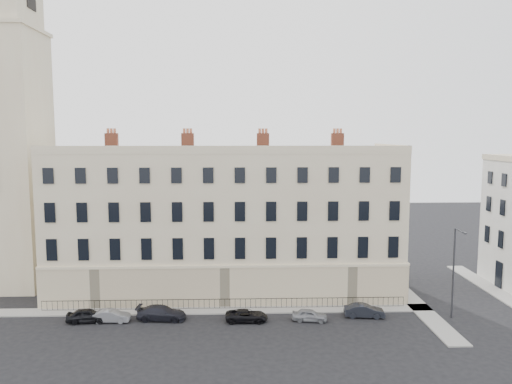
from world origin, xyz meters
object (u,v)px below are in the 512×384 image
car_b (111,316)px  streetlamp (454,269)px  car_a (88,315)px  car_e (310,315)px  car_d (247,316)px  car_f (364,311)px  car_c (162,313)px

car_b → streetlamp: 31.47m
car_a → streetlamp: bearing=-94.7°
car_a → streetlamp: streetlamp is taller
car_e → streetlamp: size_ratio=0.38×
car_d → car_f: 10.94m
car_a → car_d: car_a is taller
car_b → car_e: size_ratio=1.06×
car_f → streetlamp: bearing=-87.5°
car_a → streetlamp: (33.31, -0.23, 4.03)m
car_e → car_f: 5.25m
car_d → car_a: bearing=90.0°
car_d → streetlamp: 19.40m
car_c → car_e: 13.51m
car_c → car_f: bearing=-85.1°
car_c → streetlamp: bearing=-86.4°
car_d → streetlamp: streetlamp is taller
car_e → car_f: bearing=-71.8°
streetlamp → car_e: bearing=-170.4°
car_f → streetlamp: streetlamp is taller
car_b → car_e: bearing=-89.9°
car_f → car_b: bearing=97.4°
car_a → car_b: car_a is taller
car_b → car_f: 23.17m
car_c → car_a: bearing=97.8°
car_a → car_f: (25.27, 0.34, -0.02)m
car_a → car_f: size_ratio=0.99×
car_b → streetlamp: (31.21, -0.21, 4.10)m
car_a → car_b: bearing=-94.8°
streetlamp → car_c: bearing=-172.6°
car_d → car_e: 5.72m
car_a → car_b: (2.10, -0.02, -0.06)m
car_a → car_d: bearing=-95.5°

